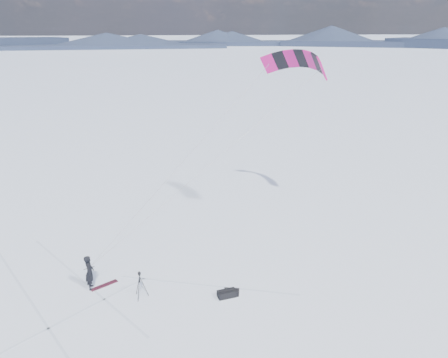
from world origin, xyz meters
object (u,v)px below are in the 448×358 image
object	(u,v)px
tripod	(140,281)
snowkiter	(91,288)
snowboard	(104,285)
gear_bag_b	(232,292)
gear_bag_a	(227,294)

from	to	relation	value
tripod	snowkiter	bearing A→B (deg)	145.70
snowboard	gear_bag_b	xyz separation A→B (m)	(5.98, -2.49, 0.13)
snowkiter	tripod	world-z (taller)	tripod
snowboard	gear_bag_b	distance (m)	6.48
snowkiter	snowboard	xyz separation A→B (m)	(0.62, 0.05, 0.02)
snowkiter	gear_bag_b	world-z (taller)	snowkiter
gear_bag_a	tripod	bearing A→B (deg)	160.27
tripod	snowboard	bearing A→B (deg)	136.18
snowboard	gear_bag_a	size ratio (longest dim) A/B	1.52
gear_bag_a	gear_bag_b	world-z (taller)	gear_bag_a
snowboard	gear_bag_a	world-z (taller)	gear_bag_a
snowboard	gear_bag_a	distance (m)	6.28
tripod	gear_bag_a	xyz separation A→B (m)	(4.01, -1.11, -0.70)
gear_bag_b	tripod	bearing A→B (deg)	-172.06
tripod	gear_bag_b	world-z (taller)	tripod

